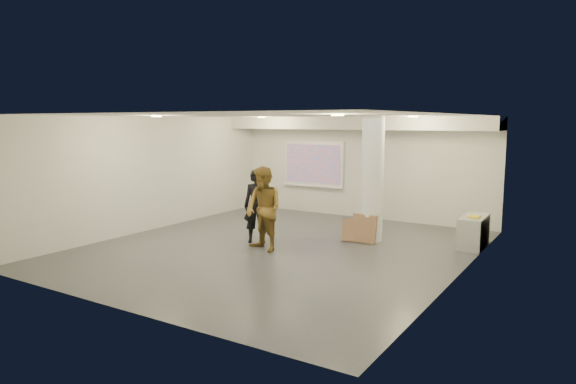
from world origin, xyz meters
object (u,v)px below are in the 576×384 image
Objects in this scene: woman at (257,206)px; man at (264,209)px; column at (372,179)px; credenza at (473,231)px; projection_screen at (313,164)px.

man is at bearing -77.77° from woman.
column is 2.78m from man.
credenza is at bearing 17.60° from column.
woman is at bearing -78.75° from projection_screen.
column is 2.44× the size of credenza.
column is at bearing -163.81° from credenza.
column is 2.59m from credenza.
column is 4.08m from projection_screen.
projection_screen is 1.20× the size of woman.
credenza is (2.22, 0.70, -1.14)m from column.
column is 2.82m from woman.
projection_screen is at bearing 68.19° from woman.
woman is (-2.26, -1.57, -0.62)m from column.
column reaches higher than woman.
column is 1.71× the size of woman.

